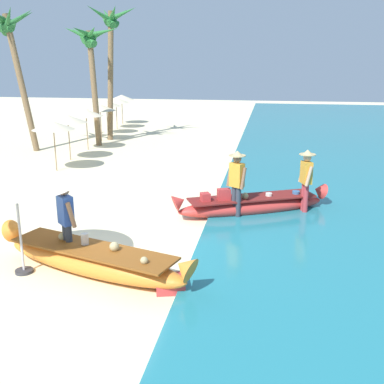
# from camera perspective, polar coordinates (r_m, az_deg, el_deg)

# --- Properties ---
(ground_plane) EXTENTS (80.00, 80.00, 0.00)m
(ground_plane) POSITION_cam_1_polar(r_m,az_deg,el_deg) (10.92, -10.54, -6.77)
(ground_plane) COLOR beige
(boat_orange_foreground) EXTENTS (4.53, 2.07, 0.87)m
(boat_orange_foreground) POSITION_cam_1_polar(r_m,az_deg,el_deg) (9.62, -12.03, -8.08)
(boat_orange_foreground) COLOR orange
(boat_orange_foreground) RESTS_ON ground
(boat_red_midground) EXTENTS (4.30, 2.48, 0.81)m
(boat_red_midground) POSITION_cam_1_polar(r_m,az_deg,el_deg) (13.01, 7.23, -1.53)
(boat_red_midground) COLOR red
(boat_red_midground) RESTS_ON ground
(person_vendor_hatted) EXTENTS (0.57, 0.48, 1.88)m
(person_vendor_hatted) POSITION_cam_1_polar(r_m,az_deg,el_deg) (12.35, 5.47, 1.44)
(person_vendor_hatted) COLOR #333842
(person_vendor_hatted) RESTS_ON ground
(person_tourist_customer) EXTENTS (0.54, 0.52, 1.75)m
(person_tourist_customer) POSITION_cam_1_polar(r_m,az_deg,el_deg) (9.88, -15.08, -3.38)
(person_tourist_customer) COLOR #333842
(person_tourist_customer) RESTS_ON ground
(person_vendor_assistant) EXTENTS (0.44, 0.59, 1.83)m
(person_vendor_assistant) POSITION_cam_1_polar(r_m,az_deg,el_deg) (13.08, 13.72, 1.73)
(person_vendor_assistant) COLOR #B2383D
(person_vendor_assistant) RESTS_ON ground
(patio_umbrella_large) EXTENTS (2.26, 2.26, 2.11)m
(patio_umbrella_large) POSITION_cam_1_polar(r_m,az_deg,el_deg) (9.56, -20.84, 1.42)
(patio_umbrella_large) COLOR #B7B7BC
(patio_umbrella_large) RESTS_ON ground
(parasol_row_0) EXTENTS (1.60, 1.60, 1.91)m
(parasol_row_0) POSITION_cam_1_polar(r_m,az_deg,el_deg) (18.53, -16.56, 7.78)
(parasol_row_0) COLOR #8E6B47
(parasol_row_0) RESTS_ON ground
(parasol_row_1) EXTENTS (1.60, 1.60, 1.91)m
(parasol_row_1) POSITION_cam_1_polar(r_m,az_deg,el_deg) (20.45, -14.91, 8.61)
(parasol_row_1) COLOR #8E6B47
(parasol_row_1) RESTS_ON ground
(parasol_row_2) EXTENTS (1.60, 1.60, 1.91)m
(parasol_row_2) POSITION_cam_1_polar(r_m,az_deg,el_deg) (22.64, -12.80, 9.41)
(parasol_row_2) COLOR #8E6B47
(parasol_row_2) RESTS_ON ground
(parasol_row_3) EXTENTS (1.60, 1.60, 1.91)m
(parasol_row_3) POSITION_cam_1_polar(r_m,az_deg,el_deg) (24.95, -11.16, 10.08)
(parasol_row_3) COLOR #8E6B47
(parasol_row_3) RESTS_ON ground
(parasol_row_4) EXTENTS (1.60, 1.60, 1.91)m
(parasol_row_4) POSITION_cam_1_polar(r_m,az_deg,el_deg) (27.22, -10.38, 10.58)
(parasol_row_4) COLOR #8E6B47
(parasol_row_4) RESTS_ON ground
(parasol_row_5) EXTENTS (1.60, 1.60, 1.91)m
(parasol_row_5) POSITION_cam_1_polar(r_m,az_deg,el_deg) (29.35, -9.26, 11.00)
(parasol_row_5) COLOR #8E6B47
(parasol_row_5) RESTS_ON ground
(parasol_row_6) EXTENTS (1.60, 1.60, 1.91)m
(parasol_row_6) POSITION_cam_1_polar(r_m,az_deg,el_deg) (31.41, -8.57, 11.34)
(parasol_row_6) COLOR #8E6B47
(parasol_row_6) RESTS_ON ground
(palm_tree_tall_inland) EXTENTS (2.74, 2.47, 5.76)m
(palm_tree_tall_inland) POSITION_cam_1_polar(r_m,az_deg,el_deg) (23.70, -12.24, 16.91)
(palm_tree_tall_inland) COLOR brown
(palm_tree_tall_inland) RESTS_ON ground
(palm_tree_leaning_seaward) EXTENTS (2.48, 2.50, 6.78)m
(palm_tree_leaning_seaward) POSITION_cam_1_polar(r_m,az_deg,el_deg) (25.10, -9.89, 18.48)
(palm_tree_leaning_seaward) COLOR brown
(palm_tree_leaning_seaward) RESTS_ON ground
(palm_tree_mid_cluster) EXTENTS (2.71, 2.75, 6.42)m
(palm_tree_mid_cluster) POSITION_cam_1_polar(r_m,az_deg,el_deg) (23.32, -21.41, 17.45)
(palm_tree_mid_cluster) COLOR brown
(palm_tree_mid_cluster) RESTS_ON ground
(cooler_box) EXTENTS (0.61, 0.52, 0.31)m
(cooler_box) POSITION_cam_1_polar(r_m,az_deg,el_deg) (8.83, -2.64, -11.11)
(cooler_box) COLOR #C63838
(cooler_box) RESTS_ON ground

